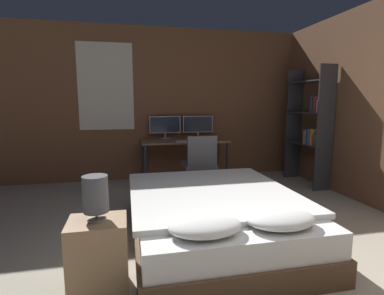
{
  "coord_description": "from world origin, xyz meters",
  "views": [
    {
      "loc": [
        -1.03,
        -1.39,
        1.39
      ],
      "look_at": [
        -0.12,
        2.74,
        0.75
      ],
      "focal_mm": 28.0,
      "sensor_mm": 36.0,
      "label": 1
    }
  ],
  "objects": [
    {
      "name": "wall_back",
      "position": [
        -0.02,
        4.08,
        1.35
      ],
      "size": [
        12.0,
        0.08,
        2.7
      ],
      "color": "brown",
      "rests_on": "ground_plane"
    },
    {
      "name": "bed",
      "position": [
        -0.19,
        1.39,
        0.25
      ],
      "size": [
        1.64,
        2.09,
        0.57
      ],
      "color": "brown",
      "rests_on": "ground_plane"
    },
    {
      "name": "nightstand",
      "position": [
        -1.25,
        0.72,
        0.28
      ],
      "size": [
        0.41,
        0.35,
        0.57
      ],
      "color": "#997551",
      "rests_on": "ground_plane"
    },
    {
      "name": "bedside_lamp",
      "position": [
        -1.25,
        0.72,
        0.75
      ],
      "size": [
        0.18,
        0.18,
        0.32
      ],
      "color": "gray",
      "rests_on": "nightstand"
    },
    {
      "name": "desk",
      "position": [
        -0.05,
        3.67,
        0.66
      ],
      "size": [
        1.49,
        0.68,
        0.74
      ],
      "color": "#846042",
      "rests_on": "ground_plane"
    },
    {
      "name": "monitor_left",
      "position": [
        -0.35,
        3.91,
        0.98
      ],
      "size": [
        0.56,
        0.16,
        0.4
      ],
      "color": "#B7B7BC",
      "rests_on": "desk"
    },
    {
      "name": "monitor_right",
      "position": [
        0.25,
        3.91,
        0.98
      ],
      "size": [
        0.56,
        0.16,
        0.4
      ],
      "color": "#B7B7BC",
      "rests_on": "desk"
    },
    {
      "name": "keyboard",
      "position": [
        -0.05,
        3.44,
        0.75
      ],
      "size": [
        0.36,
        0.13,
        0.02
      ],
      "color": "#B7B7BC",
      "rests_on": "desk"
    },
    {
      "name": "computer_mouse",
      "position": [
        0.22,
        3.44,
        0.76
      ],
      "size": [
        0.07,
        0.05,
        0.04
      ],
      "color": "#B7B7BC",
      "rests_on": "desk"
    },
    {
      "name": "office_chair",
      "position": [
        0.05,
        2.95,
        0.37
      ],
      "size": [
        0.52,
        0.52,
        0.91
      ],
      "color": "black",
      "rests_on": "ground_plane"
    },
    {
      "name": "bookshelf",
      "position": [
        1.97,
        3.01,
        1.05
      ],
      "size": [
        0.3,
        0.91,
        1.96
      ],
      "color": "#333338",
      "rests_on": "ground_plane"
    }
  ]
}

